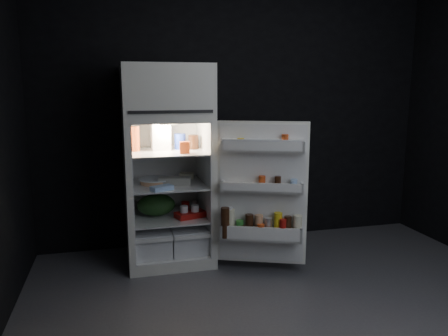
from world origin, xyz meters
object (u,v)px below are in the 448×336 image
object	(u,v)px
refrigerator	(167,158)
milk_jug	(161,137)
yogurt_tray	(191,214)
egg_carton	(175,181)
fridge_door	(262,197)

from	to	relation	value
refrigerator	milk_jug	size ratio (longest dim) A/B	7.42
refrigerator	yogurt_tray	bearing A→B (deg)	-37.04
egg_carton	yogurt_tray	world-z (taller)	egg_carton
egg_carton	yogurt_tray	xyz separation A→B (m)	(0.13, -0.03, -0.31)
refrigerator	yogurt_tray	size ratio (longest dim) A/B	6.56
refrigerator	fridge_door	bearing A→B (deg)	-35.53
milk_jug	egg_carton	world-z (taller)	milk_jug
refrigerator	fridge_door	world-z (taller)	refrigerator
refrigerator	yogurt_tray	distance (m)	0.56
refrigerator	yogurt_tray	world-z (taller)	refrigerator
yogurt_tray	fridge_door	bearing A→B (deg)	-51.79
milk_jug	yogurt_tray	distance (m)	0.76
refrigerator	yogurt_tray	xyz separation A→B (m)	(0.19, -0.14, -0.50)
egg_carton	yogurt_tray	size ratio (longest dim) A/B	1.04
fridge_door	egg_carton	size ratio (longest dim) A/B	4.30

